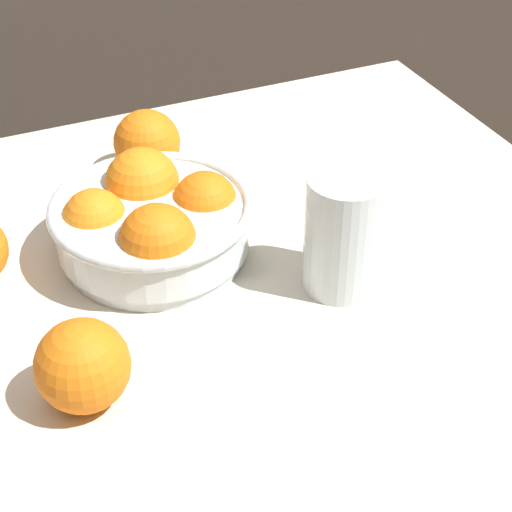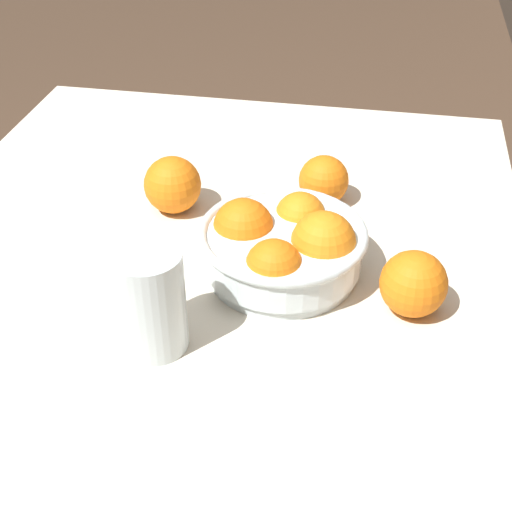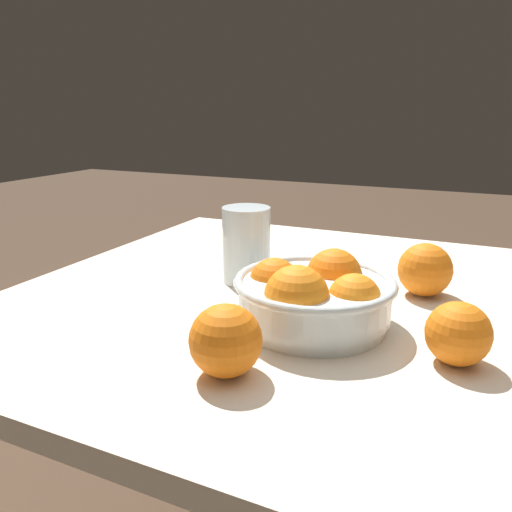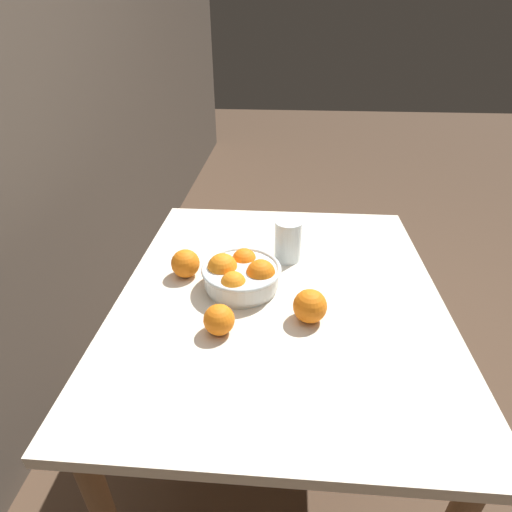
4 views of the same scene
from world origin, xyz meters
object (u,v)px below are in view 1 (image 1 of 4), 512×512
fruit_bowl (152,221)px  orange_loose_near_bowl (147,143)px  orange_loose_front (83,366)px  juice_glass (344,237)px

fruit_bowl → orange_loose_near_bowl: 0.17m
fruit_bowl → orange_loose_front: size_ratio=2.59×
orange_loose_near_bowl → fruit_bowl: bearing=-106.0°
fruit_bowl → juice_glass: juice_glass is taller
fruit_bowl → orange_loose_front: bearing=-123.9°
juice_glass → orange_loose_near_bowl: size_ratio=1.57×
fruit_bowl → orange_loose_front: 0.22m
orange_loose_front → orange_loose_near_bowl: bearing=64.0°
juice_glass → orange_loose_near_bowl: (-0.11, 0.29, -0.02)m
fruit_bowl → juice_glass: size_ratio=1.70×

